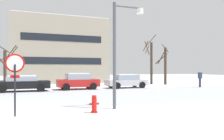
# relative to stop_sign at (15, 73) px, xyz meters

# --- Properties ---
(ground_plane) EXTENTS (120.00, 120.00, 0.00)m
(ground_plane) POSITION_rel_stop_sign_xyz_m (0.76, 1.93, -1.80)
(ground_plane) COLOR white
(road_surface) EXTENTS (80.00, 9.96, 0.00)m
(road_surface) POSITION_rel_stop_sign_xyz_m (0.76, 5.91, -1.80)
(road_surface) COLOR #B7BCC4
(road_surface) RESTS_ON ground
(stop_sign) EXTENTS (0.76, 0.18, 2.57)m
(stop_sign) POSITION_rel_stop_sign_xyz_m (0.00, 0.00, 0.00)
(stop_sign) COLOR black
(stop_sign) RESTS_ON ground
(fire_hydrant) EXTENTS (0.44, 0.30, 0.85)m
(fire_hydrant) POSITION_rel_stop_sign_xyz_m (3.27, -0.38, -1.37)
(fire_hydrant) COLOR red
(fire_hydrant) RESTS_ON ground
(street_lamp) EXTENTS (1.65, 0.36, 5.18)m
(street_lamp) POSITION_rel_stop_sign_xyz_m (4.80, 0.20, 1.40)
(street_lamp) COLOR #4C4F54
(street_lamp) RESTS_ON ground
(parked_car_black) EXTENTS (4.63, 2.17, 1.37)m
(parked_car_black) POSITION_rel_stop_sign_xyz_m (0.66, 11.57, -1.09)
(parked_car_black) COLOR black
(parked_car_black) RESTS_ON ground
(parked_car_red) EXTENTS (3.94, 2.21, 1.53)m
(parked_car_red) POSITION_rel_stop_sign_xyz_m (5.65, 11.86, -1.03)
(parked_car_red) COLOR red
(parked_car_red) RESTS_ON ground
(parked_car_silver) EXTENTS (4.23, 2.10, 1.39)m
(parked_car_silver) POSITION_rel_stop_sign_xyz_m (10.63, 11.58, -1.09)
(parked_car_silver) COLOR silver
(parked_car_silver) RESTS_ON ground
(pedestrian_crossing) EXTENTS (0.40, 0.43, 1.78)m
(pedestrian_crossing) POSITION_rel_stop_sign_xyz_m (18.24, 9.44, -0.76)
(pedestrian_crossing) COLOR #2D334C
(pedestrian_crossing) RESTS_ON ground
(tree_far_mid) EXTENTS (1.90, 1.90, 4.35)m
(tree_far_mid) POSITION_rel_stop_sign_xyz_m (-0.77, 15.40, 0.33)
(tree_far_mid) COLOR #423326
(tree_far_mid) RESTS_ON ground
(tree_far_right) EXTENTS (1.82, 1.52, 4.99)m
(tree_far_right) POSITION_rel_stop_sign_xyz_m (17.40, 14.61, 0.65)
(tree_far_right) COLOR #423326
(tree_far_right) RESTS_ON ground
(tree_far_left) EXTENTS (2.12, 1.77, 6.44)m
(tree_far_left) POSITION_rel_stop_sign_xyz_m (16.24, 15.99, 1.15)
(tree_far_left) COLOR #423326
(tree_far_left) RESTS_ON ground
(building_far_left) EXTENTS (13.06, 11.15, 9.05)m
(building_far_left) POSITION_rel_stop_sign_xyz_m (6.00, 26.40, 2.72)
(building_far_left) COLOR #9E937F
(building_far_left) RESTS_ON ground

